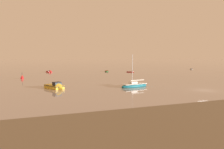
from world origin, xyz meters
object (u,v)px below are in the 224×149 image
motorboat_moored_2 (56,87)px  channel_buoy (22,77)px  rowboat_moored_2 (130,72)px  sailboat_moored_0 (134,85)px  motorboat_moored_3 (50,72)px  rowboat_moored_0 (107,71)px  rowboat_moored_1 (191,69)px

motorboat_moored_2 → channel_buoy: 26.89m
rowboat_moored_2 → motorboat_moored_2: bearing=-87.2°
sailboat_moored_0 → motorboat_moored_2: 18.14m
rowboat_moored_2 → channel_buoy: channel_buoy is taller
motorboat_moored_2 → motorboat_moored_3: size_ratio=1.48×
rowboat_moored_0 → rowboat_moored_2: (8.91, -6.81, -0.04)m
rowboat_moored_2 → motorboat_moored_2: 53.74m
rowboat_moored_2 → channel_buoy: 46.78m
motorboat_moored_2 → motorboat_moored_3: bearing=152.8°
motorboat_moored_2 → rowboat_moored_1: bearing=96.4°
sailboat_moored_0 → rowboat_moored_2: sailboat_moored_0 is taller
rowboat_moored_0 → motorboat_moored_2: 53.82m
channel_buoy → rowboat_moored_0: bearing=29.8°
sailboat_moored_0 → motorboat_moored_2: (-17.83, 3.38, 0.01)m
rowboat_moored_1 → motorboat_moored_3: size_ratio=0.75×
motorboat_moored_3 → rowboat_moored_2: bearing=54.2°
rowboat_moored_0 → motorboat_moored_3: size_ratio=1.05×
sailboat_moored_0 → motorboat_moored_2: bearing=-21.9°
rowboat_moored_1 → motorboat_moored_2: bearing=154.3°
sailboat_moored_0 → channel_buoy: (-25.93, 29.01, 0.11)m
rowboat_moored_2 → motorboat_moored_3: 36.07m
rowboat_moored_1 → rowboat_moored_2: bearing=132.5°
rowboat_moored_0 → rowboat_moored_2: 11.21m
rowboat_moored_0 → channel_buoy: bearing=144.0°
rowboat_moored_1 → rowboat_moored_0: bearing=122.8°
motorboat_moored_2 → rowboat_moored_2: bearing=112.5°
rowboat_moored_1 → rowboat_moored_2: (-39.42, -6.36, 0.01)m
motorboat_moored_2 → channel_buoy: channel_buoy is taller
rowboat_moored_1 → sailboat_moored_0: bearing=163.5°
rowboat_moored_0 → rowboat_moored_2: rowboat_moored_0 is taller
rowboat_moored_0 → channel_buoy: size_ratio=2.03×
rowboat_moored_0 → sailboat_moored_0: size_ratio=0.58×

